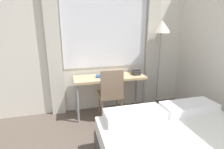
% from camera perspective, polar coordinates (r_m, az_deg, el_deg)
% --- Properties ---
extents(wall_back_with_window, '(4.74, 0.13, 2.70)m').
position_cam_1_polar(wall_back_with_window, '(3.29, -6.04, 11.06)').
color(wall_back_with_window, silver).
rests_on(wall_back_with_window, ground_plane).
extents(desk, '(1.28, 0.46, 0.73)m').
position_cam_1_polar(desk, '(3.17, -0.75, -1.79)').
color(desk, tan).
rests_on(desk, ground_plane).
extents(desk_chair, '(0.41, 0.41, 0.93)m').
position_cam_1_polar(desk_chair, '(3.02, -0.41, -5.61)').
color(desk_chair, '#8C7259').
rests_on(desk_chair, ground_plane).
extents(standing_lamp, '(0.38, 0.38, 1.71)m').
position_cam_1_polar(standing_lamp, '(3.38, 15.69, 12.71)').
color(standing_lamp, '#4C4C51').
rests_on(standing_lamp, ground_plane).
extents(telephone, '(0.15, 0.16, 0.10)m').
position_cam_1_polar(telephone, '(3.29, 7.88, 0.71)').
color(telephone, '#2D2D2D').
rests_on(telephone, desk).
extents(book, '(0.32, 0.21, 0.02)m').
position_cam_1_polar(book, '(3.13, -2.56, -0.51)').
color(book, navy).
rests_on(book, desk).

